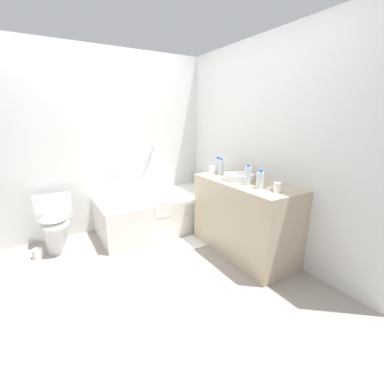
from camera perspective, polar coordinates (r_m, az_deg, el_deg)
The scene contains 17 objects.
ground_plane at distance 2.77m, azimuth -10.84°, elevation -17.49°, with size 3.91×3.91×0.00m, color #9E9389.
wall_back_tiled at distance 3.67m, azimuth -19.55°, elevation 9.99°, with size 3.31×0.10×2.37m, color silver.
wall_right_mirror at distance 3.15m, azimuth 14.81°, elevation 9.50°, with size 0.10×3.08×2.37m, color silver.
bathtub at distance 3.63m, azimuth -7.53°, elevation -4.25°, with size 1.58×0.80×1.12m.
toilet at distance 3.42m, azimuth -27.95°, elevation -6.11°, with size 0.41×0.50×0.65m.
vanity_counter at distance 3.00m, azimuth 11.37°, elevation -5.61°, with size 0.56×1.25×0.85m, color tan.
sink_basin at distance 2.95m, azimuth 10.36°, elevation 3.38°, with size 0.34×0.34×0.07m, color white.
sink_faucet at distance 3.08m, azimuth 13.19°, elevation 3.74°, with size 0.11×0.15×0.08m.
water_bottle_0 at distance 3.16m, azimuth 6.39°, elevation 5.52°, with size 0.06×0.06×0.20m.
water_bottle_1 at distance 2.73m, azimuth 12.22°, elevation 3.62°, with size 0.06×0.06×0.21m.
water_bottle_2 at distance 3.25m, azimuth 5.74°, elevation 5.82°, with size 0.06×0.06×0.20m.
water_bottle_3 at distance 2.62m, azimuth 14.81°, elevation 2.64°, with size 0.07×0.07×0.18m.
drinking_glass_0 at distance 2.53m, azimuth 18.39°, elevation 0.98°, with size 0.08×0.08×0.09m, color white.
drinking_glass_1 at distance 3.21m, azimuth 4.40°, elevation 4.86°, with size 0.07×0.07×0.09m, color white.
soap_dish at distance 2.63m, azimuth 17.03°, elevation 0.87°, with size 0.09×0.06×0.02m, color white.
bath_mat at distance 3.25m, azimuth -2.36°, elevation -11.67°, with size 0.63×0.34×0.01m, color white.
toilet_paper_roll at distance 3.44m, azimuth -30.93°, elevation -11.58°, with size 0.11×0.11×0.10m, color white.
Camera 1 is at (-0.73, -2.19, 1.52)m, focal length 24.14 mm.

